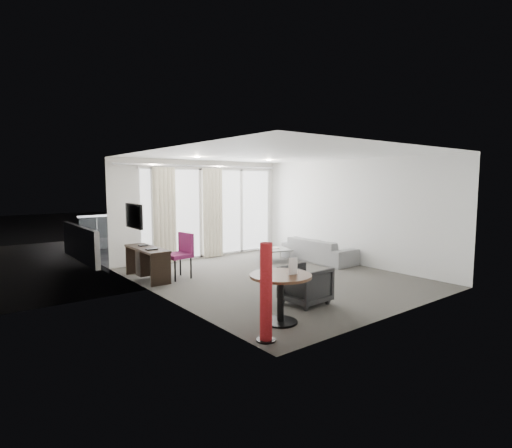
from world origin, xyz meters
TOP-DOWN VIEW (x-y plane):
  - floor at (0.00, 0.00)m, footprint 5.00×6.00m
  - ceiling at (0.00, 0.00)m, footprint 5.00×6.00m
  - wall_left at (-2.50, 0.00)m, footprint 0.00×6.00m
  - wall_right at (2.50, 0.00)m, footprint 0.00×6.00m
  - wall_front at (0.00, -3.00)m, footprint 5.00×0.00m
  - window_panel at (0.30, 2.98)m, footprint 4.00×0.02m
  - window_frame at (0.30, 2.97)m, footprint 4.10×0.06m
  - curtain_left at (-1.15, 2.82)m, footprint 0.60×0.20m
  - curtain_right at (0.25, 2.82)m, footprint 0.60×0.20m
  - curtain_track at (0.00, 2.82)m, footprint 4.80×0.04m
  - downlight_a at (-0.90, 1.60)m, footprint 0.12×0.12m
  - downlight_b at (1.20, 1.60)m, footprint 0.12×0.12m
  - desk at (-2.18, 1.52)m, footprint 0.44×1.42m
  - tv at (-2.46, 1.45)m, footprint 0.05×0.80m
  - desk_chair at (-1.65, 1.17)m, footprint 0.58×0.55m
  - round_table at (-1.71, -2.17)m, footprint 1.07×1.07m
  - menu_card at (-1.57, -2.28)m, footprint 0.13×0.05m
  - red_lamp at (-2.29, -2.55)m, footprint 0.31×0.31m
  - tub_armchair at (-0.77, -1.74)m, footprint 0.73×0.71m
  - coffee_table at (1.18, 1.34)m, footprint 0.89×0.89m
  - remote at (1.09, 1.39)m, footprint 0.10×0.16m
  - magazine at (1.22, 1.41)m, footprint 0.29×0.32m
  - sofa at (2.07, 0.63)m, footprint 0.79×2.01m
  - terrace_slab at (0.30, 4.50)m, footprint 5.60×3.00m
  - rattan_chair_a at (1.10, 4.49)m, footprint 0.76×0.76m
  - rattan_chair_b at (1.44, 4.83)m, footprint 0.64×0.64m
  - rattan_table at (1.63, 3.64)m, footprint 0.53×0.53m
  - balustrade at (0.30, 5.95)m, footprint 5.50×0.06m

SIDE VIEW (x-z plane):
  - terrace_slab at x=0.30m, z-range -0.12..0.00m
  - floor at x=0.00m, z-range 0.00..0.00m
  - coffee_table at x=1.18m, z-range 0.00..0.32m
  - rattan_table at x=1.63m, z-range 0.00..0.45m
  - sofa at x=2.07m, z-range 0.00..0.59m
  - tub_armchair at x=-0.77m, z-range 0.00..0.64m
  - desk at x=-2.18m, z-range 0.00..0.66m
  - round_table at x=-1.71m, z-range 0.00..0.72m
  - remote at x=1.09m, z-range 0.35..0.37m
  - magazine at x=1.22m, z-range 0.35..0.37m
  - rattan_chair_b at x=1.44m, z-range 0.00..0.78m
  - rattan_chair_a at x=1.10m, z-range 0.00..0.88m
  - desk_chair at x=-1.65m, z-range 0.00..0.96m
  - balustrade at x=0.30m, z-range -0.02..1.02m
  - red_lamp at x=-2.29m, z-range 0.00..1.27m
  - menu_card at x=-1.57m, z-range 0.60..0.84m
  - window_panel at x=0.30m, z-range 0.01..2.39m
  - curtain_left at x=-1.15m, z-range 0.01..2.39m
  - curtain_right at x=0.25m, z-range 0.01..2.39m
  - window_frame at x=0.30m, z-range -0.02..2.42m
  - wall_left at x=-2.50m, z-range 0.00..2.60m
  - wall_right at x=2.50m, z-range 0.00..2.60m
  - wall_front at x=0.00m, z-range 0.00..2.60m
  - tv at x=-2.46m, z-range 1.10..1.60m
  - curtain_track at x=0.00m, z-range 2.43..2.47m
  - downlight_a at x=-0.90m, z-range 2.58..2.60m
  - downlight_b at x=1.20m, z-range 2.58..2.60m
  - ceiling at x=0.00m, z-range 2.60..2.60m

